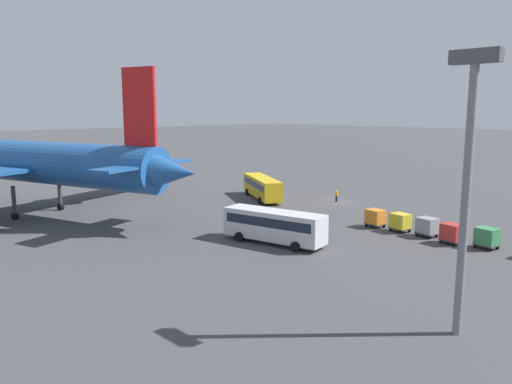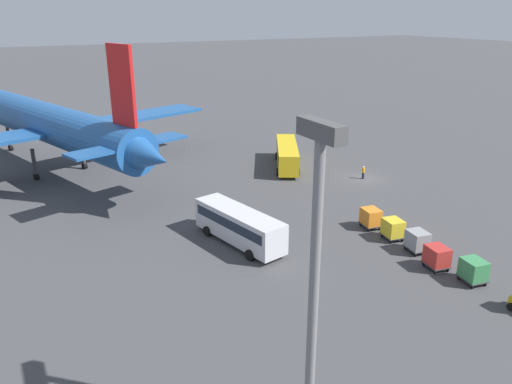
% 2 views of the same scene
% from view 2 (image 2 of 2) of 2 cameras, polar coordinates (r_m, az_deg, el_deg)
% --- Properties ---
extents(ground_plane, '(600.00, 600.00, 0.00)m').
position_cam_2_polar(ground_plane, '(67.90, 12.16, 1.54)').
color(ground_plane, '#424244').
extents(airplane, '(52.01, 45.14, 17.88)m').
position_cam_2_polar(airplane, '(72.86, -22.53, 7.20)').
color(airplane, '#1E5193').
rests_on(airplane, ground).
extents(shuttle_bus_near, '(12.34, 8.59, 3.26)m').
position_cam_2_polar(shuttle_bus_near, '(70.98, 3.58, 4.42)').
color(shuttle_bus_near, gold).
rests_on(shuttle_bus_near, ground).
extents(shuttle_bus_far, '(11.08, 4.81, 3.34)m').
position_cam_2_polar(shuttle_bus_far, '(47.37, -1.95, -3.67)').
color(shuttle_bus_far, silver).
rests_on(shuttle_bus_far, ground).
extents(worker_person, '(0.38, 0.38, 1.74)m').
position_cam_2_polar(worker_person, '(67.50, 12.16, 2.20)').
color(worker_person, '#1E1E2D').
rests_on(worker_person, ground).
extents(cargo_cart_green, '(2.24, 1.99, 2.06)m').
position_cam_2_polar(cargo_cart_green, '(44.69, 23.59, -8.15)').
color(cargo_cart_green, '#38383D').
rests_on(cargo_cart_green, ground).
extents(cargo_cart_red, '(2.24, 1.99, 2.06)m').
position_cam_2_polar(cargo_cart_red, '(45.84, 19.97, -6.91)').
color(cargo_cart_red, '#38383D').
rests_on(cargo_cart_red, ground).
extents(cargo_cart_grey, '(2.24, 1.99, 2.06)m').
position_cam_2_polar(cargo_cart_grey, '(48.30, 17.96, -5.26)').
color(cargo_cart_grey, '#38383D').
rests_on(cargo_cart_grey, ground).
extents(cargo_cart_yellow, '(2.24, 1.99, 2.06)m').
position_cam_2_polar(cargo_cart_yellow, '(50.22, 15.38, -3.99)').
color(cargo_cart_yellow, '#38383D').
rests_on(cargo_cart_yellow, ground).
extents(cargo_cart_orange, '(2.24, 1.99, 2.06)m').
position_cam_2_polar(cargo_cart_orange, '(52.25, 12.99, -2.82)').
color(cargo_cart_orange, '#38383D').
rests_on(cargo_cart_orange, ground).
extents(light_pole, '(2.80, 0.70, 16.67)m').
position_cam_2_polar(light_pole, '(23.48, 6.80, -7.34)').
color(light_pole, slate).
rests_on(light_pole, ground).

